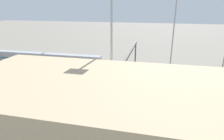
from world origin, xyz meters
name	(u,v)px	position (x,y,z in m)	size (l,w,h in m)	color
ground_plane	(92,75)	(0.00, 0.00, 0.00)	(400.00, 400.00, 0.00)	gray
track_bed_0	(104,63)	(0.00, -15.00, 0.06)	(140.00, 2.80, 0.12)	#4C443D
track_bed_1	(100,66)	(0.00, -10.00, 0.06)	(140.00, 2.80, 0.12)	#3D3833
track_bed_2	(96,71)	(0.00, -5.00, 0.06)	(140.00, 2.80, 0.12)	#3D3833
track_bed_3	(92,75)	(0.00, 0.00, 0.06)	(140.00, 2.80, 0.12)	#4C443D
track_bed_4	(87,81)	(0.00, 5.00, 0.06)	(140.00, 2.80, 0.12)	#3D3833
track_bed_5	(80,87)	(0.00, 10.00, 0.06)	(140.00, 2.80, 0.12)	#4C443D
track_bed_6	(73,95)	(0.00, 15.00, 0.06)	(140.00, 2.80, 0.12)	#4C443D
train_on_track_4	(164,81)	(-22.74, 5.00, 2.16)	(10.00, 3.00, 5.00)	gold
train_on_track_1	(44,58)	(23.32, -10.00, 2.01)	(47.20, 3.06, 3.80)	#B7BABF
light_mast_1	(111,33)	(-10.77, 17.81, 16.53)	(2.80, 0.70, 25.74)	#9EA0A5
light_mast_2	(175,15)	(-25.82, -17.78, 18.62)	(2.80, 0.70, 29.58)	#9EA0A5
signal_gantry	(130,55)	(-12.33, 0.00, 7.65)	(0.70, 35.00, 8.80)	#4C4742
maintenance_shed	(94,126)	(-12.38, 35.52, 6.65)	(35.15, 18.35, 13.29)	tan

